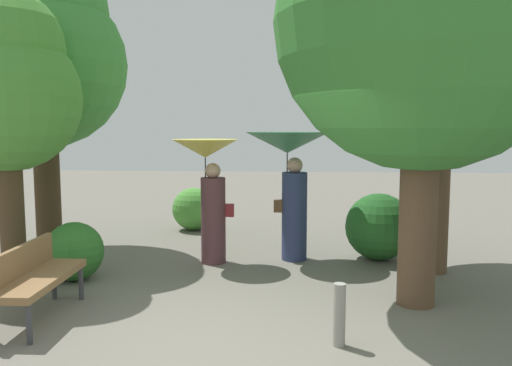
{
  "coord_description": "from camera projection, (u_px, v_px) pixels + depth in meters",
  "views": [
    {
      "loc": [
        0.64,
        -4.89,
        2.14
      ],
      "look_at": [
        0.0,
        3.55,
        1.22
      ],
      "focal_mm": 36.16,
      "sensor_mm": 36.0,
      "label": 1
    }
  ],
  "objects": [
    {
      "name": "ground_plane",
      "position": [
        229.0,
        343.0,
        5.12
      ],
      "size": [
        40.0,
        40.0,
        0.0
      ],
      "primitive_type": "plane",
      "color": "#6B665B"
    },
    {
      "name": "tree_near_left",
      "position": [
        41.0,
        49.0,
        8.58
      ],
      "size": [
        2.79,
        2.79,
        5.15
      ],
      "color": "#42301E",
      "rests_on": "ground"
    },
    {
      "name": "tree_mid_left",
      "position": [
        5.0,
        83.0,
        7.1
      ],
      "size": [
        2.05,
        2.05,
        4.05
      ],
      "color": "#4C3823",
      "rests_on": "ground"
    },
    {
      "name": "person_right",
      "position": [
        289.0,
        164.0,
        8.22
      ],
      "size": [
        1.34,
        1.34,
        2.06
      ],
      "rotation": [
        0.0,
        0.0,
        1.66
      ],
      "color": "navy",
      "rests_on": "ground"
    },
    {
      "name": "bush_behind_bench",
      "position": [
        194.0,
        209.0,
        10.76
      ],
      "size": [
        0.88,
        0.88,
        0.88
      ],
      "primitive_type": "sphere",
      "color": "#4C9338",
      "rests_on": "ground"
    },
    {
      "name": "bush_path_right",
      "position": [
        379.0,
        227.0,
        8.32
      ],
      "size": [
        1.08,
        1.08,
        1.08
      ],
      "primitive_type": "sphere",
      "color": "#235B23",
      "rests_on": "ground"
    },
    {
      "name": "person_left",
      "position": [
        209.0,
        178.0,
        8.04
      ],
      "size": [
        1.03,
        1.03,
        1.95
      ],
      "rotation": [
        0.0,
        0.0,
        1.66
      ],
      "color": "#563338",
      "rests_on": "ground"
    },
    {
      "name": "path_marker_post",
      "position": [
        339.0,
        315.0,
        5.03
      ],
      "size": [
        0.12,
        0.12,
        0.63
      ],
      "primitive_type": "cylinder",
      "color": "gray",
      "rests_on": "ground"
    },
    {
      "name": "bush_path_left",
      "position": [
        74.0,
        251.0,
        7.21
      ],
      "size": [
        0.82,
        0.82,
        0.82
      ],
      "primitive_type": "sphere",
      "color": "#2D6B28",
      "rests_on": "ground"
    },
    {
      "name": "park_bench",
      "position": [
        34.0,
        275.0,
        5.72
      ],
      "size": [
        0.54,
        1.51,
        0.83
      ],
      "rotation": [
        0.0,
        0.0,
        1.6
      ],
      "color": "#38383D",
      "rests_on": "ground"
    },
    {
      "name": "tree_near_right",
      "position": [
        441.0,
        40.0,
        7.32
      ],
      "size": [
        2.8,
        2.8,
        5.07
      ],
      "color": "brown",
      "rests_on": "ground"
    }
  ]
}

